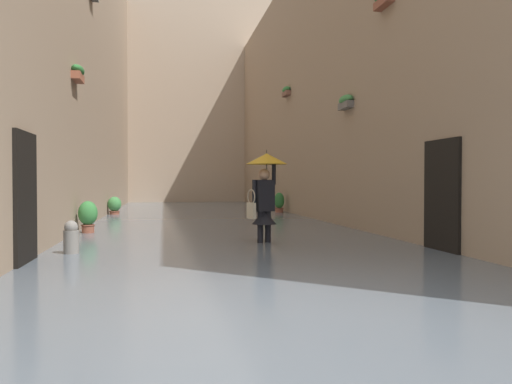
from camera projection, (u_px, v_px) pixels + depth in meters
name	position (u px, v px, depth m)	size (l,w,h in m)	color
ground_plane	(204.00, 222.00, 17.49)	(62.85, 62.85, 0.00)	#605B56
flood_water	(204.00, 219.00, 17.48)	(7.78, 31.14, 0.21)	slate
building_facade_left	(323.00, 89.00, 18.19)	(2.04, 29.14, 9.72)	gray
building_facade_right	(73.00, 45.00, 16.55)	(2.04, 29.14, 12.08)	gray
building_facade_far	(187.00, 92.00, 30.58)	(10.58, 1.80, 13.96)	tan
person_wading	(265.00, 185.00, 9.98)	(0.85, 0.85, 2.09)	#2D2319
potted_plant_mid_left	(279.00, 204.00, 19.79)	(0.41, 0.41, 1.01)	brown
potted_plant_mid_right	(114.00, 207.00, 18.55)	(0.50, 0.50, 0.88)	brown
potted_plant_far_right	(88.00, 218.00, 11.87)	(0.45, 0.45, 0.98)	brown
potted_plant_far_left	(267.00, 203.00, 21.86)	(0.42, 0.42, 0.99)	#9E563D
mooring_bollard	(71.00, 243.00, 8.45)	(0.25, 0.25, 0.78)	gray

